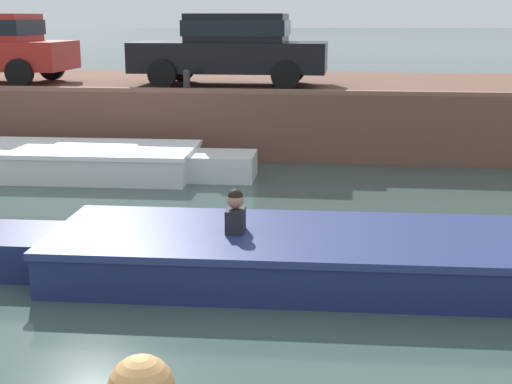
% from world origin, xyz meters
% --- Properties ---
extents(ground_plane, '(400.00, 400.00, 0.00)m').
position_xyz_m(ground_plane, '(0.00, 5.81, 0.00)').
color(ground_plane, '#384C47').
extents(far_quay_wall, '(60.00, 6.00, 1.38)m').
position_xyz_m(far_quay_wall, '(0.00, 14.63, 0.69)').
color(far_quay_wall, brown).
rests_on(far_quay_wall, ground).
extents(far_wall_coping, '(60.00, 0.24, 0.08)m').
position_xyz_m(far_wall_coping, '(0.00, 11.75, 1.42)').
color(far_wall_coping, brown).
rests_on(far_wall_coping, far_quay_wall).
extents(boat_moored_west_white, '(6.89, 2.05, 0.54)m').
position_xyz_m(boat_moored_west_white, '(-4.33, 10.05, 0.27)').
color(boat_moored_west_white, white).
rests_on(boat_moored_west_white, ground).
extents(motorboat_passing, '(7.09, 2.09, 1.01)m').
position_xyz_m(motorboat_passing, '(0.33, 5.23, 0.26)').
color(motorboat_passing, navy).
rests_on(motorboat_passing, ground).
extents(car_left_inner_black, '(4.21, 2.02, 1.54)m').
position_xyz_m(car_left_inner_black, '(-1.52, 13.38, 2.22)').
color(car_left_inner_black, black).
rests_on(car_left_inner_black, far_quay_wall).
extents(mooring_bollard_mid, '(0.15, 0.15, 0.45)m').
position_xyz_m(mooring_bollard_mid, '(-2.23, 11.88, 1.62)').
color(mooring_bollard_mid, '#2D2B28').
rests_on(mooring_bollard_mid, far_quay_wall).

